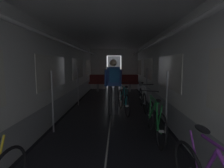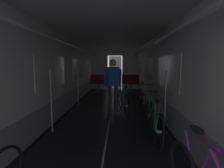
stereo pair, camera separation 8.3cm
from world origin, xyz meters
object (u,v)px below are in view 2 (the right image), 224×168
(bicycle_green, at_px, (154,120))
(person_cyclist_aisle, at_px, (113,82))
(bicycle_teal_in_aisle, at_px, (123,101))
(bench_seat_far_right, at_px, (130,81))
(bicycle_white, at_px, (143,99))
(bench_seat_far_left, at_px, (99,81))

(bicycle_green, relative_size, person_cyclist_aisle, 1.00)
(bicycle_green, distance_m, bicycle_teal_in_aisle, 1.99)
(bench_seat_far_right, distance_m, bicycle_white, 3.96)
(bench_seat_far_left, height_order, bicycle_teal_in_aisle, bench_seat_far_left)
(bench_seat_far_left, distance_m, person_cyclist_aisle, 4.70)
(bench_seat_far_left, distance_m, bicycle_teal_in_aisle, 4.50)
(bicycle_white, height_order, person_cyclist_aisle, person_cyclist_aisle)
(bicycle_green, bearing_deg, bench_seat_far_left, 106.86)
(bench_seat_far_right, relative_size, bicycle_teal_in_aisle, 0.59)
(bicycle_teal_in_aisle, bearing_deg, person_cyclist_aisle, -140.04)
(bench_seat_far_left, height_order, person_cyclist_aisle, person_cyclist_aisle)
(bench_seat_far_right, bearing_deg, bicycle_green, -89.24)
(bench_seat_far_right, xyz_separation_m, person_cyclist_aisle, (-0.83, -4.58, 0.45))
(person_cyclist_aisle, bearing_deg, bicycle_teal_in_aisle, 39.96)
(bench_seat_far_right, bearing_deg, bicycle_white, -87.75)
(bench_seat_far_left, distance_m, bicycle_white, 4.41)
(bench_seat_far_right, relative_size, person_cyclist_aisle, 0.58)
(person_cyclist_aisle, bearing_deg, bicycle_white, 32.50)
(bench_seat_far_left, relative_size, bicycle_green, 0.58)
(bench_seat_far_right, distance_m, bicycle_teal_in_aisle, 4.34)
(bicycle_white, relative_size, person_cyclist_aisle, 1.00)
(bicycle_teal_in_aisle, bearing_deg, bicycle_white, 28.37)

